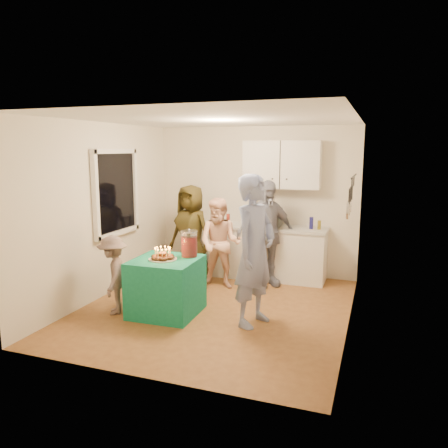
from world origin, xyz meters
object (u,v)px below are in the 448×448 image
(microwave, at_px, (265,217))
(child_near_left, at_px, (113,275))
(counter, at_px, (261,253))
(woman_back_right, at_px, (266,234))
(party_table, at_px, (166,286))
(punch_jar, at_px, (189,244))
(man_birthday, at_px, (255,251))
(woman_back_center, at_px, (220,243))
(woman_back_left, at_px, (191,232))

(microwave, xyz_separation_m, child_near_left, (-1.50, -2.32, -0.53))
(counter, relative_size, woman_back_right, 1.27)
(party_table, distance_m, punch_jar, 0.65)
(counter, xyz_separation_m, microwave, (0.05, 0.00, 0.63))
(party_table, bearing_deg, punch_jar, 44.73)
(woman_back_right, bearing_deg, counter, 71.30)
(man_birthday, relative_size, woman_back_center, 1.32)
(counter, distance_m, party_table, 2.22)
(woman_back_right, xyz_separation_m, child_near_left, (-1.63, -1.88, -0.33))
(woman_back_center, bearing_deg, counter, 56.03)
(microwave, height_order, woman_back_right, woman_back_right)
(microwave, bearing_deg, party_table, -113.20)
(child_near_left, bearing_deg, party_table, 80.74)
(microwave, bearing_deg, woman_back_center, -125.32)
(counter, relative_size, child_near_left, 2.05)
(woman_back_right, bearing_deg, child_near_left, -172.79)
(woman_back_center, relative_size, child_near_left, 1.35)
(woman_back_left, bearing_deg, man_birthday, -29.31)
(woman_back_left, relative_size, woman_back_center, 1.11)
(punch_jar, xyz_separation_m, woman_back_center, (0.06, 1.06, -0.20))
(man_birthday, distance_m, woman_back_left, 2.19)
(microwave, bearing_deg, woman_back_right, -74.69)
(child_near_left, bearing_deg, microwave, 119.16)
(party_table, distance_m, woman_back_left, 1.69)
(woman_back_right, height_order, child_near_left, woman_back_right)
(woman_back_center, bearing_deg, woman_back_left, 151.75)
(counter, distance_m, man_birthday, 2.14)
(woman_back_center, relative_size, woman_back_right, 0.84)
(counter, bearing_deg, microwave, 0.00)
(party_table, height_order, man_birthday, man_birthday)
(child_near_left, bearing_deg, woman_back_left, 141.59)
(woman_back_center, bearing_deg, punch_jar, -96.23)
(party_table, xyz_separation_m, woman_back_left, (-0.34, 1.60, 0.43))
(punch_jar, height_order, man_birthday, man_birthday)
(punch_jar, height_order, woman_back_left, woman_back_left)
(punch_jar, bearing_deg, woman_back_center, 86.95)
(party_table, relative_size, woman_back_left, 0.52)
(woman_back_left, distance_m, child_near_left, 1.88)
(counter, relative_size, man_birthday, 1.15)
(man_birthday, distance_m, woman_back_right, 1.60)
(counter, height_order, microwave, microwave)
(man_birthday, xyz_separation_m, woman_back_right, (-0.26, 1.58, -0.09))
(man_birthday, height_order, child_near_left, man_birthday)
(man_birthday, bearing_deg, woman_back_right, 26.83)
(microwave, relative_size, woman_back_center, 0.38)
(microwave, distance_m, man_birthday, 2.06)
(woman_back_right, bearing_deg, man_birthday, -122.37)
(woman_back_left, xyz_separation_m, child_near_left, (-0.34, -1.83, -0.27))
(man_birthday, bearing_deg, child_near_left, 116.31)
(microwave, height_order, woman_back_left, woman_back_left)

